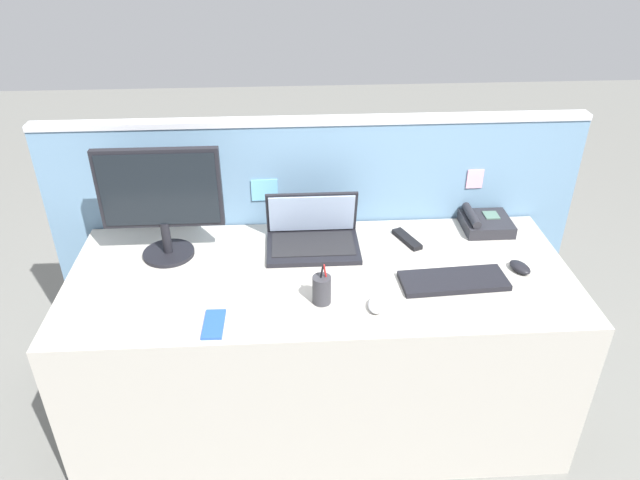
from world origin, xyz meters
name	(u,v)px	position (x,y,z in m)	size (l,w,h in m)	color
ground_plane	(321,410)	(0.00, 0.00, 0.00)	(10.00, 10.00, 0.00)	slate
desk	(321,347)	(0.00, 0.00, 0.37)	(1.96, 0.80, 0.75)	#ADA89E
cubicle_divider	(315,244)	(0.00, 0.44, 0.61)	(2.32, 0.08, 1.22)	#6084A3
desktop_monitor	(161,197)	(-0.61, 0.18, 1.01)	(0.48, 0.21, 0.46)	black
laptop	(313,234)	(-0.02, 0.21, 0.80)	(0.38, 0.27, 0.22)	black
desk_phone	(485,223)	(0.73, 0.30, 0.78)	(0.20, 0.20, 0.09)	#232328
keyboard_main	(454,281)	(0.50, -0.10, 0.76)	(0.40, 0.15, 0.02)	black
computer_mouse_right_hand	(520,267)	(0.78, -0.03, 0.76)	(0.06, 0.10, 0.03)	black
computer_mouse_left_hand	(376,305)	(0.18, -0.23, 0.76)	(0.06, 0.10, 0.03)	silver
pen_cup	(322,289)	(-0.01, -0.18, 0.80)	(0.07, 0.07, 0.16)	#333338
cell_phone_blue_case	(214,324)	(-0.39, -0.30, 0.75)	(0.07, 0.16, 0.01)	blue
tv_remote	(407,239)	(0.38, 0.22, 0.76)	(0.04, 0.17, 0.02)	black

